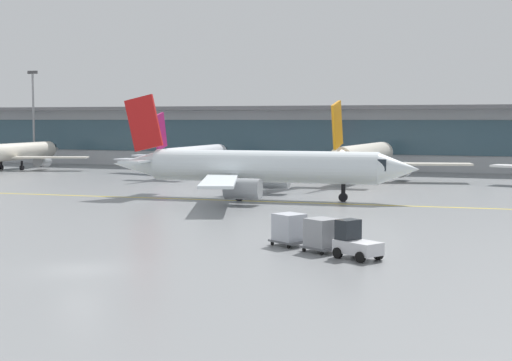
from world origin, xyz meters
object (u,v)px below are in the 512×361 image
object	(u,v)px
taxiing_regional_jet	(260,167)
gate_airplane_2	(363,156)
baggage_tug	(355,242)
apron_light_mast_0	(33,114)
gate_airplane_1	(193,156)
cargo_dolly_trailing	(289,228)
gate_airplane_0	(16,152)
cargo_dolly_lead	(322,234)

from	to	relation	value
taxiing_regional_jet	gate_airplane_2	bearing A→B (deg)	77.08
baggage_tug	gate_airplane_2	bearing A→B (deg)	132.78
taxiing_regional_jet	apron_light_mast_0	xyz separation A→B (m)	(-53.93, 39.08, 5.48)
gate_airplane_1	gate_airplane_2	bearing A→B (deg)	-92.40
cargo_dolly_trailing	baggage_tug	bearing A→B (deg)	-0.00
gate_airplane_0	gate_airplane_2	size ratio (longest dim) A/B	0.89
gate_airplane_2	baggage_tug	xyz separation A→B (m)	(10.90, -54.06, -2.02)
gate_airplane_1	taxiing_regional_jet	world-z (taller)	taxiing_regional_jet
gate_airplane_0	cargo_dolly_trailing	bearing A→B (deg)	-136.32
gate_airplane_0	gate_airplane_2	bearing A→B (deg)	-96.50
taxiing_regional_jet	apron_light_mast_0	distance (m)	66.82
baggage_tug	cargo_dolly_trailing	size ratio (longest dim) A/B	1.12
gate_airplane_2	gate_airplane_1	bearing A→B (deg)	90.87
gate_airplane_1	apron_light_mast_0	xyz separation A→B (m)	(-34.54, 11.79, 5.95)
baggage_tug	cargo_dolly_lead	distance (m)	2.62
gate_airplane_1	cargo_dolly_trailing	distance (m)	60.04
taxiing_regional_jet	baggage_tug	bearing A→B (deg)	-64.47
gate_airplane_0	gate_airplane_2	distance (m)	53.63
cargo_dolly_lead	cargo_dolly_trailing	distance (m)	2.84
gate_airplane_2	cargo_dolly_lead	xyz separation A→B (m)	(8.67, -52.70, -1.86)
gate_airplane_0	gate_airplane_1	world-z (taller)	gate_airplane_0
gate_airplane_0	gate_airplane_1	distance (m)	29.85
gate_airplane_1	apron_light_mast_0	world-z (taller)	apron_light_mast_0
gate_airplane_0	baggage_tug	bearing A→B (deg)	-135.68
taxiing_regional_jet	baggage_tug	distance (m)	31.56
taxiing_regional_jet	cargo_dolly_lead	bearing A→B (deg)	-67.00
gate_airplane_1	cargo_dolly_trailing	size ratio (longest dim) A/B	9.73
baggage_tug	apron_light_mast_0	world-z (taller)	apron_light_mast_0
baggage_tug	cargo_dolly_trailing	bearing A→B (deg)	180.00
gate_airplane_1	cargo_dolly_lead	xyz separation A→B (m)	(32.44, -53.46, -1.49)
gate_airplane_2	taxiing_regional_jet	distance (m)	26.90
taxiing_regional_jet	cargo_dolly_lead	distance (m)	29.31
gate_airplane_2	cargo_dolly_trailing	xyz separation A→B (m)	(6.24, -51.23, -1.86)
baggage_tug	apron_light_mast_0	xyz separation A→B (m)	(-69.21, 66.61, 7.61)
gate_airplane_2	apron_light_mast_0	distance (m)	59.91
cargo_dolly_lead	gate_airplane_1	bearing A→B (deg)	152.64
gate_airplane_2	apron_light_mast_0	xyz separation A→B (m)	(-58.32, 12.55, 5.58)
gate_airplane_2	cargo_dolly_lead	world-z (taller)	gate_airplane_2
gate_airplane_2	apron_light_mast_0	bearing A→B (deg)	80.55
baggage_tug	taxiing_regional_jet	bearing A→B (deg)	150.44
gate_airplane_0	taxiing_regional_jet	bearing A→B (deg)	-124.58
cargo_dolly_lead	apron_light_mast_0	world-z (taller)	apron_light_mast_0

